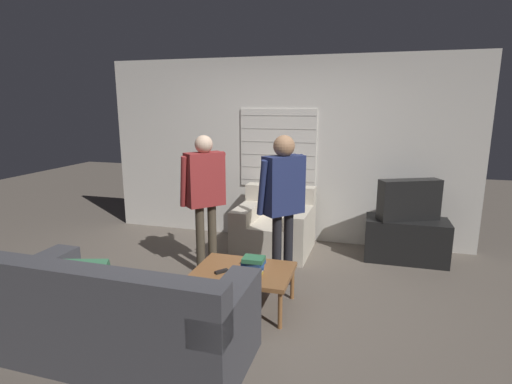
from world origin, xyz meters
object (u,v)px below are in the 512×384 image
object	(u,v)px
couch_blue	(120,319)
book_stack	(253,266)
tv	(409,200)
person_right_standing	(283,192)
coffee_table	(244,273)
person_left_standing	(205,188)
armchair_beige	(275,227)
spare_remote	(221,271)
soda_can	(250,261)

from	to	relation	value
couch_blue	book_stack	world-z (taller)	couch_blue
tv	person_right_standing	size ratio (longest dim) A/B	0.47
coffee_table	person_left_standing	bearing A→B (deg)	134.49
armchair_beige	spare_remote	world-z (taller)	armchair_beige
tv	person_right_standing	xyz separation A→B (m)	(-1.34, -1.11, 0.25)
armchair_beige	soda_can	distance (m)	1.52
person_left_standing	person_right_standing	xyz separation A→B (m)	(0.92, -0.11, 0.02)
tv	person_left_standing	size ratio (longest dim) A/B	0.48
couch_blue	person_right_standing	xyz separation A→B (m)	(0.91, 1.58, 0.70)
armchair_beige	person_left_standing	xyz separation A→B (m)	(-0.61, -0.90, 0.68)
book_stack	couch_blue	bearing A→B (deg)	-130.73
couch_blue	soda_can	bearing A→B (deg)	57.63
armchair_beige	coffee_table	distance (m)	1.58
person_right_standing	spare_remote	distance (m)	1.03
person_right_standing	spare_remote	bearing A→B (deg)	-169.22
person_left_standing	soda_can	bearing A→B (deg)	-87.92
person_left_standing	tv	bearing A→B (deg)	-23.46
coffee_table	book_stack	distance (m)	0.20
coffee_table	soda_can	size ratio (longest dim) A/B	7.27
soda_can	spare_remote	bearing A→B (deg)	-138.43
spare_remote	couch_blue	bearing A→B (deg)	-80.60
coffee_table	book_stack	xyz separation A→B (m)	(0.12, -0.10, 0.13)
person_right_standing	spare_remote	size ratio (longest dim) A/B	12.72
coffee_table	book_stack	bearing A→B (deg)	-39.69
book_stack	person_left_standing	bearing A→B (deg)	135.30
couch_blue	armchair_beige	distance (m)	2.65
armchair_beige	soda_can	world-z (taller)	armchair_beige
couch_blue	tv	size ratio (longest dim) A/B	2.57
book_stack	armchair_beige	bearing A→B (deg)	96.18
couch_blue	armchair_beige	world-z (taller)	couch_blue
book_stack	spare_remote	size ratio (longest dim) A/B	1.92
tv	book_stack	bearing A→B (deg)	25.48
armchair_beige	soda_can	bearing A→B (deg)	95.84
couch_blue	armchair_beige	bearing A→B (deg)	77.88
couch_blue	coffee_table	world-z (taller)	couch_blue
couch_blue	spare_remote	xyz separation A→B (m)	(0.49, 0.88, 0.07)
coffee_table	tv	bearing A→B (deg)	46.66
person_left_standing	book_stack	bearing A→B (deg)	-92.05
armchair_beige	spare_remote	bearing A→B (deg)	87.92
tv	soda_can	size ratio (longest dim) A/B	6.05
soda_can	spare_remote	world-z (taller)	soda_can
couch_blue	person_right_standing	world-z (taller)	person_right_standing
armchair_beige	coffee_table	size ratio (longest dim) A/B	1.07
book_stack	soda_can	world-z (taller)	book_stack
couch_blue	person_left_standing	size ratio (longest dim) A/B	1.24
coffee_table	soda_can	distance (m)	0.13
coffee_table	person_right_standing	world-z (taller)	person_right_standing
person_left_standing	book_stack	size ratio (longest dim) A/B	6.53
couch_blue	book_stack	xyz separation A→B (m)	(0.78, 0.91, 0.15)
armchair_beige	person_right_standing	bearing A→B (deg)	108.91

